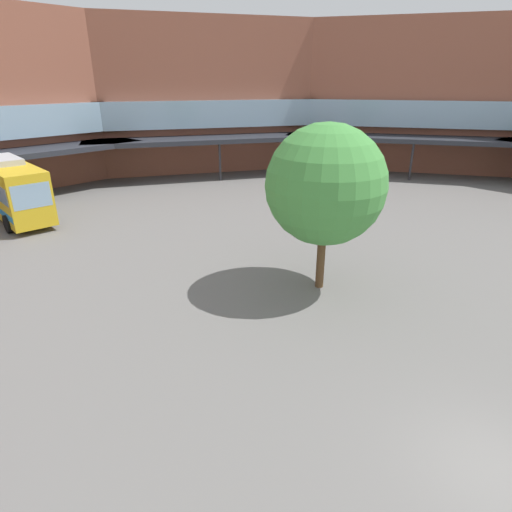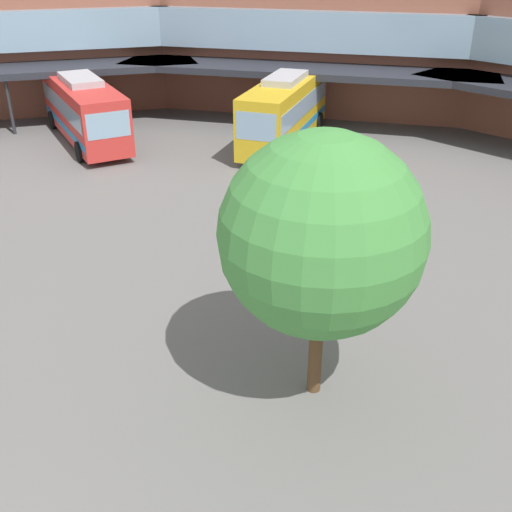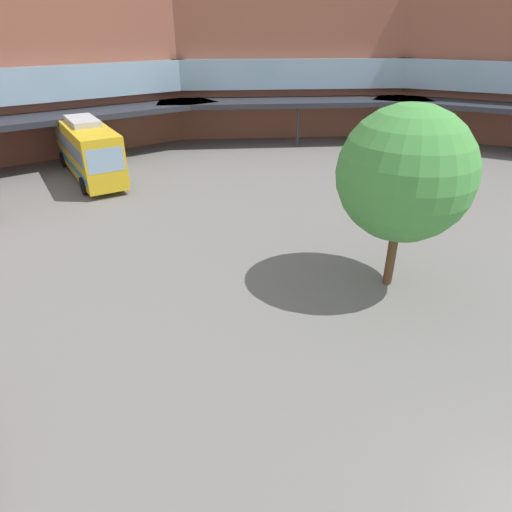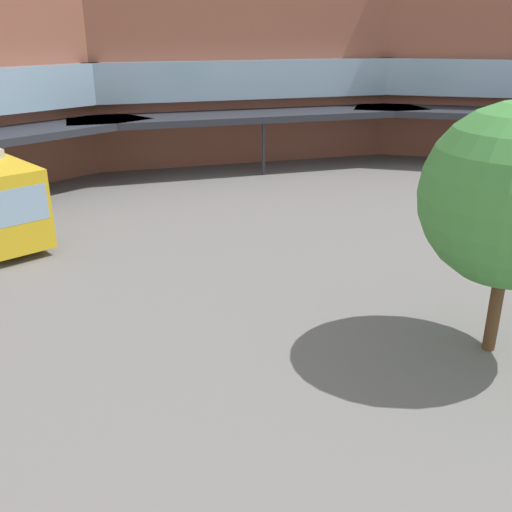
# 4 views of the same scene
# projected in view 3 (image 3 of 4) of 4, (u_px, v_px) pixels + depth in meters

# --- Properties ---
(station_building) EXTENTS (86.82, 47.77, 13.81)m
(station_building) POSITION_uv_depth(u_px,v_px,m) (220.00, 76.00, 25.66)
(station_building) COLOR #93543F
(station_building) RESTS_ON ground
(bus_2) EXTENTS (4.27, 10.32, 3.95)m
(bus_2) POSITION_uv_depth(u_px,v_px,m) (87.00, 148.00, 29.14)
(bus_2) COLOR gold
(bus_2) RESTS_ON ground
(plaza_tree) EXTENTS (4.97, 4.97, 7.10)m
(plaza_tree) POSITION_uv_depth(u_px,v_px,m) (405.00, 174.00, 15.61)
(plaza_tree) COLOR brown
(plaza_tree) RESTS_ON ground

